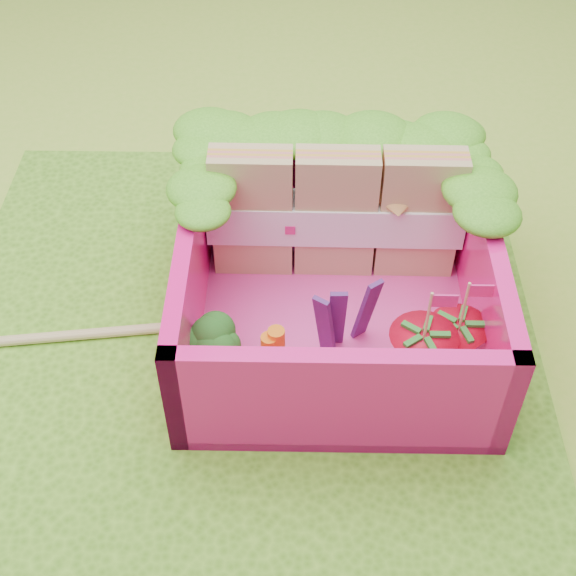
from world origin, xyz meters
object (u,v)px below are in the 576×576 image
Objects in this scene: bento_box at (336,284)px; strawberry_left at (420,358)px; sandwich_stack at (336,214)px; broccoli at (217,345)px; strawberry_right at (456,344)px.

bento_box is 2.52× the size of strawberry_left.
broccoli is at bearing -125.94° from sandwich_stack.
bento_box is 2.68× the size of strawberry_right.
bento_box is at bearing 153.53° from strawberry_right.
bento_box reaches higher than strawberry_right.
sandwich_stack is 0.78m from strawberry_left.
bento_box is at bearing 135.41° from strawberry_left.
strawberry_right is (0.48, -0.24, -0.10)m from bento_box.
broccoli is 0.97m from strawberry_right.
strawberry_left reaches higher than strawberry_right.
bento_box is 1.13× the size of sandwich_stack.
sandwich_stack is 0.84m from broccoli.
strawberry_right is at bearing 28.75° from strawberry_left.
bento_box is 0.47m from strawberry_left.
strawberry_left reaches higher than bento_box.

